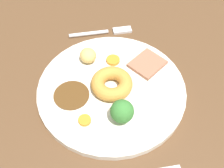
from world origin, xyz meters
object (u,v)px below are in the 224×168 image
at_px(carrot_coin_back, 85,120).
at_px(fork, 103,32).
at_px(dinner_plate, 112,89).
at_px(meat_slice_main, 147,64).
at_px(yorkshire_pudding, 112,84).
at_px(broccoli_floret, 123,111).
at_px(carrot_coin_front, 113,60).
at_px(roast_potato_left, 88,55).

relative_size(carrot_coin_back, fork, 0.15).
distance_m(dinner_plate, fork, 0.18).
bearing_deg(carrot_coin_back, meat_slice_main, 123.79).
height_order(yorkshire_pudding, broccoli_floret, broccoli_floret).
bearing_deg(meat_slice_main, broccoli_floret, -36.89).
relative_size(yorkshire_pudding, carrot_coin_front, 2.86).
bearing_deg(meat_slice_main, roast_potato_left, -110.51).
distance_m(carrot_coin_front, fork, 0.11).
relative_size(meat_slice_main, fork, 0.44).
bearing_deg(roast_potato_left, carrot_coin_back, -13.72).
bearing_deg(fork, broccoli_floret, -90.52).
height_order(roast_potato_left, fork, roast_potato_left).
height_order(broccoli_floret, fork, broccoli_floret).
relative_size(roast_potato_left, carrot_coin_back, 1.59).
height_order(dinner_plate, fork, dinner_plate).
height_order(yorkshire_pudding, carrot_coin_back, yorkshire_pudding).
distance_m(yorkshire_pudding, carrot_coin_front, 0.07).
bearing_deg(carrot_coin_front, meat_slice_main, 67.13).
bearing_deg(fork, dinner_plate, -92.56).
distance_m(dinner_plate, meat_slice_main, 0.10).
bearing_deg(meat_slice_main, yorkshire_pudding, -64.92).
bearing_deg(carrot_coin_back, carrot_coin_front, 146.64).
xyz_separation_m(dinner_plate, carrot_coin_front, (-0.07, 0.02, 0.01)).
bearing_deg(dinner_plate, broccoli_floret, -0.07).
bearing_deg(yorkshire_pudding, broccoli_floret, 0.39).
bearing_deg(meat_slice_main, fork, -154.31).
distance_m(carrot_coin_back, broccoli_floret, 0.07).
distance_m(meat_slice_main, roast_potato_left, 0.13).
height_order(meat_slice_main, carrot_coin_back, meat_slice_main).
xyz_separation_m(yorkshire_pudding, roast_potato_left, (-0.09, -0.03, 0.00)).
relative_size(carrot_coin_front, carrot_coin_back, 1.23).
relative_size(meat_slice_main, broccoli_floret, 1.39).
xyz_separation_m(dinner_plate, carrot_coin_back, (0.06, -0.07, 0.01)).
bearing_deg(yorkshire_pudding, dinner_plate, 161.43).
distance_m(meat_slice_main, yorkshire_pudding, 0.10).
distance_m(roast_potato_left, broccoli_floret, 0.16).
distance_m(yorkshire_pudding, fork, 0.18).
relative_size(meat_slice_main, carrot_coin_back, 2.87).
bearing_deg(fork, meat_slice_main, -60.03).
bearing_deg(carrot_coin_front, dinner_plate, -15.96).
xyz_separation_m(carrot_coin_front, carrot_coin_back, (0.13, -0.09, -0.00)).
bearing_deg(meat_slice_main, dinner_plate, -65.74).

